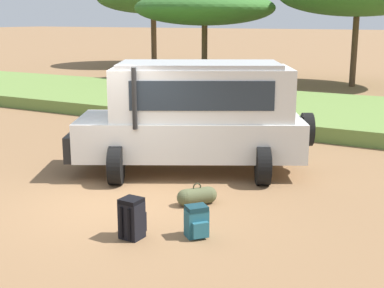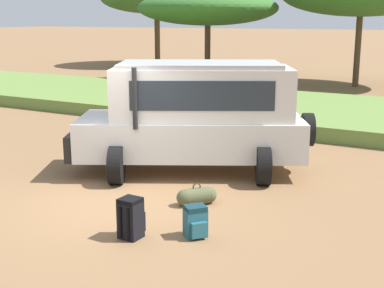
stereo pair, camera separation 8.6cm
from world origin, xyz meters
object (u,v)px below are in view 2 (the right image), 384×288
(safari_vehicle, at_px, (196,115))
(duffel_bag_low_black_case, at_px, (197,196))
(backpack_beside_front_wheel, at_px, (131,218))
(backpack_cluster_center, at_px, (196,222))
(acacia_tree_left_mid, at_px, (208,8))

(safari_vehicle, distance_m, duffel_bag_low_black_case, 2.48)
(backpack_beside_front_wheel, bearing_deg, duffel_bag_low_black_case, 85.38)
(safari_vehicle, xyz_separation_m, backpack_cluster_center, (1.82, -3.23, -1.05))
(safari_vehicle, xyz_separation_m, backpack_beside_front_wheel, (0.95, -3.76, -0.98))
(backpack_beside_front_wheel, bearing_deg, backpack_cluster_center, 31.31)
(backpack_beside_front_wheel, height_order, acacia_tree_left_mid, acacia_tree_left_mid)
(backpack_beside_front_wheel, bearing_deg, acacia_tree_left_mid, 114.83)
(backpack_cluster_center, bearing_deg, acacia_tree_left_mid, 117.54)
(duffel_bag_low_black_case, xyz_separation_m, acacia_tree_left_mid, (-9.11, 17.52, 3.72))
(backpack_beside_front_wheel, distance_m, acacia_tree_left_mid, 21.63)
(backpack_beside_front_wheel, distance_m, duffel_bag_low_black_case, 1.86)
(duffel_bag_low_black_case, bearing_deg, safari_vehicle, 119.88)
(backpack_beside_front_wheel, distance_m, backpack_cluster_center, 1.01)
(backpack_cluster_center, height_order, acacia_tree_left_mid, acacia_tree_left_mid)
(backpack_beside_front_wheel, height_order, backpack_cluster_center, backpack_beside_front_wheel)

